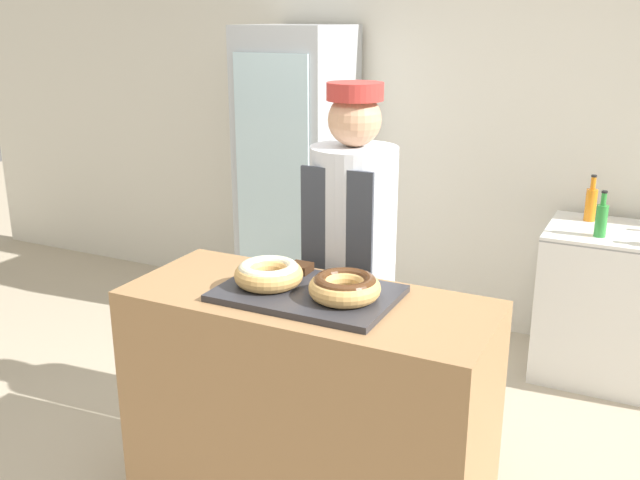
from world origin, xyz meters
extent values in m
cube|color=silver|center=(0.00, 2.13, 1.35)|extent=(8.00, 0.06, 2.70)
cube|color=#997047|center=(0.00, 0.00, 0.47)|extent=(1.32, 0.55, 0.93)
cube|color=#2D2D33|center=(0.00, 0.00, 0.95)|extent=(0.61, 0.41, 0.02)
torus|color=tan|center=(-0.15, -0.01, 1.00)|extent=(0.25, 0.25, 0.07)
torus|color=beige|center=(-0.15, -0.01, 1.02)|extent=(0.22, 0.22, 0.05)
torus|color=tan|center=(0.15, -0.01, 1.00)|extent=(0.25, 0.25, 0.07)
torus|color=#472814|center=(0.15, -0.01, 1.02)|extent=(0.22, 0.22, 0.05)
cube|color=#382111|center=(-0.11, 0.15, 0.97)|extent=(0.08, 0.08, 0.03)
cube|color=#382111|center=(0.11, 0.15, 0.97)|extent=(0.08, 0.08, 0.03)
cylinder|color=#4C4C51|center=(-0.05, 0.52, 0.39)|extent=(0.26, 0.26, 0.79)
cylinder|color=silver|center=(-0.05, 0.52, 1.08)|extent=(0.36, 0.36, 0.59)
cube|color=#383D47|center=(-0.05, 0.35, 0.70)|extent=(0.30, 0.02, 1.24)
sphere|color=tan|center=(-0.05, 0.52, 1.49)|extent=(0.21, 0.21, 0.21)
cylinder|color=#B2332D|center=(-0.05, 0.52, 1.60)|extent=(0.22, 0.22, 0.07)
cube|color=#ADB2B7|center=(-0.97, 1.77, 0.91)|extent=(0.58, 0.61, 1.83)
cube|color=silver|center=(-0.97, 1.45, 0.95)|extent=(0.48, 0.02, 1.46)
cylinder|color=#2D8C38|center=(0.82, 1.62, 0.90)|extent=(0.06, 0.06, 0.16)
cylinder|color=#2D8C38|center=(0.82, 1.62, 1.01)|extent=(0.03, 0.03, 0.06)
cylinder|color=black|center=(0.82, 1.62, 1.05)|extent=(0.03, 0.03, 0.01)
cylinder|color=orange|center=(0.74, 1.90, 0.90)|extent=(0.06, 0.06, 0.17)
cylinder|color=orange|center=(0.74, 1.90, 1.03)|extent=(0.03, 0.03, 0.07)
cylinder|color=black|center=(0.74, 1.90, 1.06)|extent=(0.03, 0.03, 0.01)
camera|label=1|loc=(1.07, -2.07, 1.87)|focal=40.00mm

